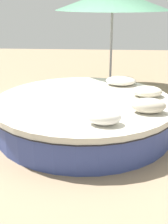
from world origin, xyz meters
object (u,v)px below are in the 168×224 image
Objects in this scene: throw_pillow_1 at (149,106)px; patio_umbrella at (113,0)px; round_bed at (84,115)px; throw_pillow_0 at (104,117)px; throw_pillow_3 at (121,81)px; throw_pillow_2 at (147,91)px.

patio_umbrella is at bearing -80.62° from throw_pillow_1.
throw_pillow_1 is (-0.89, 0.51, 0.35)m from round_bed.
throw_pillow_1 is at bearing 99.38° from patio_umbrella.
throw_pillow_3 is (-0.29, -1.79, -0.02)m from throw_pillow_0.
round_bed is 1.08m from throw_pillow_1.
throw_pillow_1 reaches higher than throw_pillow_0.
throw_pillow_1 is 0.19× the size of patio_umbrella.
throw_pillow_1 is 0.99× the size of throw_pillow_2.
throw_pillow_2 reaches higher than throw_pillow_3.
throw_pillow_2 is 0.20× the size of patio_umbrella.
throw_pillow_0 reaches higher than throw_pillow_2.
throw_pillow_1 is 3.07m from patio_umbrella.
patio_umbrella is (-0.44, -2.24, 1.65)m from round_bed.
throw_pillow_3 is (-0.59, -0.85, 0.33)m from round_bed.
throw_pillow_0 is 1.34m from throw_pillow_2.
throw_pillow_2 is (-0.08, -0.72, -0.02)m from throw_pillow_1.
throw_pillow_0 is 0.89× the size of throw_pillow_2.
round_bed is 1.04m from throw_pillow_2.
throw_pillow_0 is (-0.31, 0.94, 0.34)m from round_bed.
round_bed is at bearing -72.04° from throw_pillow_0.
patio_umbrella reaches higher than throw_pillow_2.
throw_pillow_2 is at bearing -119.64° from throw_pillow_0.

